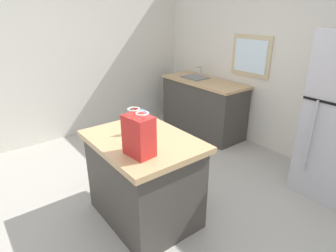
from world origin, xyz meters
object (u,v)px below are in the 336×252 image
object	(u,v)px
bottle	(136,121)
kitchen_island	(144,179)
shopping_bag	(139,135)
small_box	(141,119)

from	to	relation	value
bottle	kitchen_island	bearing A→B (deg)	-10.78
shopping_bag	small_box	bearing A→B (deg)	145.88
small_box	bottle	distance (m)	0.20
shopping_bag	small_box	size ratio (longest dim) A/B	2.58
bottle	shopping_bag	bearing A→B (deg)	-28.88
kitchen_island	shopping_bag	xyz separation A→B (m)	(0.25, -0.19, 0.61)
small_box	shopping_bag	bearing A→B (deg)	-34.12
kitchen_island	small_box	distance (m)	0.61
kitchen_island	bottle	world-z (taller)	bottle
kitchen_island	bottle	xyz separation A→B (m)	(-0.14, 0.03, 0.56)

